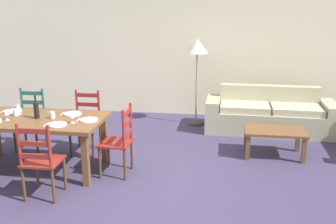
% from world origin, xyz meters
% --- Properties ---
extents(ground_plane, '(9.60, 9.60, 0.02)m').
position_xyz_m(ground_plane, '(0.00, 0.00, -0.01)').
color(ground_plane, '#3D3552').
extents(wall_far, '(9.60, 0.16, 2.70)m').
position_xyz_m(wall_far, '(0.00, 3.30, 1.35)').
color(wall_far, beige).
rests_on(wall_far, ground_plane).
extents(dining_table, '(1.90, 0.96, 0.75)m').
position_xyz_m(dining_table, '(-1.40, 0.15, 0.66)').
color(dining_table, brown).
rests_on(dining_table, ground_plane).
extents(dining_chair_near_right, '(0.43, 0.41, 0.96)m').
position_xyz_m(dining_chair_near_right, '(-0.94, -0.61, 0.48)').
color(dining_chair_near_right, maroon).
rests_on(dining_chair_near_right, ground_plane).
extents(dining_chair_far_left, '(0.43, 0.41, 0.96)m').
position_xyz_m(dining_chair_far_left, '(-1.88, 0.91, 0.48)').
color(dining_chair_far_left, '#24574E').
rests_on(dining_chair_far_left, ground_plane).
extents(dining_chair_far_right, '(0.43, 0.41, 0.96)m').
position_xyz_m(dining_chair_far_right, '(-0.96, 0.90, 0.48)').
color(dining_chair_far_right, maroon).
rests_on(dining_chair_far_right, ground_plane).
extents(dining_chair_head_east, '(0.41, 0.43, 0.96)m').
position_xyz_m(dining_chair_head_east, '(-0.22, 0.17, 0.48)').
color(dining_chair_head_east, maroon).
rests_on(dining_chair_head_east, ground_plane).
extents(dinner_plate_near_right, '(0.24, 0.24, 0.02)m').
position_xyz_m(dinner_plate_near_right, '(-0.95, -0.10, 0.76)').
color(dinner_plate_near_right, white).
rests_on(dinner_plate_near_right, dining_table).
extents(fork_near_right, '(0.02, 0.17, 0.01)m').
position_xyz_m(fork_near_right, '(-1.10, -0.10, 0.75)').
color(fork_near_right, silver).
rests_on(fork_near_right, dining_table).
extents(dinner_plate_far_left, '(0.24, 0.24, 0.02)m').
position_xyz_m(dinner_plate_far_left, '(-1.85, 0.40, 0.76)').
color(dinner_plate_far_left, white).
rests_on(dinner_plate_far_left, dining_table).
extents(fork_far_left, '(0.02, 0.17, 0.01)m').
position_xyz_m(fork_far_left, '(-2.00, 0.40, 0.75)').
color(fork_far_left, silver).
rests_on(fork_far_left, dining_table).
extents(dinner_plate_far_right, '(0.24, 0.24, 0.02)m').
position_xyz_m(dinner_plate_far_right, '(-0.95, 0.40, 0.76)').
color(dinner_plate_far_right, white).
rests_on(dinner_plate_far_right, dining_table).
extents(fork_far_right, '(0.03, 0.17, 0.01)m').
position_xyz_m(fork_far_right, '(-1.10, 0.40, 0.75)').
color(fork_far_right, silver).
rests_on(fork_far_right, dining_table).
extents(dinner_plate_head_east, '(0.24, 0.24, 0.02)m').
position_xyz_m(dinner_plate_head_east, '(-0.62, 0.15, 0.76)').
color(dinner_plate_head_east, white).
rests_on(dinner_plate_head_east, dining_table).
extents(fork_head_east, '(0.03, 0.17, 0.01)m').
position_xyz_m(fork_head_east, '(-0.77, 0.15, 0.75)').
color(fork_head_east, silver).
rests_on(fork_head_east, dining_table).
extents(wine_bottle, '(0.07, 0.07, 0.32)m').
position_xyz_m(wine_bottle, '(-1.35, 0.14, 0.87)').
color(wine_bottle, black).
rests_on(wine_bottle, dining_table).
extents(wine_glass_near_left, '(0.06, 0.06, 0.16)m').
position_xyz_m(wine_glass_near_left, '(-1.70, 0.00, 0.86)').
color(wine_glass_near_left, white).
rests_on(wine_glass_near_left, dining_table).
extents(wine_glass_near_right, '(0.06, 0.06, 0.16)m').
position_xyz_m(wine_glass_near_right, '(-0.79, 0.01, 0.86)').
color(wine_glass_near_right, white).
rests_on(wine_glass_near_right, dining_table).
extents(wine_glass_far_left, '(0.06, 0.06, 0.16)m').
position_xyz_m(wine_glass_far_left, '(-1.69, 0.29, 0.86)').
color(wine_glass_far_left, white).
rests_on(wine_glass_far_left, dining_table).
extents(coffee_cup_primary, '(0.07, 0.07, 0.09)m').
position_xyz_m(coffee_cup_primary, '(-1.14, 0.18, 0.80)').
color(coffee_cup_primary, beige).
rests_on(coffee_cup_primary, dining_table).
extents(coffee_cup_secondary, '(0.07, 0.07, 0.09)m').
position_xyz_m(coffee_cup_secondary, '(-1.70, 0.23, 0.80)').
color(coffee_cup_secondary, beige).
rests_on(coffee_cup_secondary, dining_table).
extents(couch, '(2.30, 0.85, 0.80)m').
position_xyz_m(couch, '(1.99, 2.36, 0.29)').
color(couch, tan).
rests_on(couch, ground_plane).
extents(coffee_table, '(0.90, 0.56, 0.42)m').
position_xyz_m(coffee_table, '(1.93, 1.14, 0.36)').
color(coffee_table, brown).
rests_on(coffee_table, ground_plane).
extents(standing_lamp, '(0.40, 0.40, 1.64)m').
position_xyz_m(standing_lamp, '(0.64, 2.54, 1.41)').
color(standing_lamp, '#332D28').
rests_on(standing_lamp, ground_plane).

